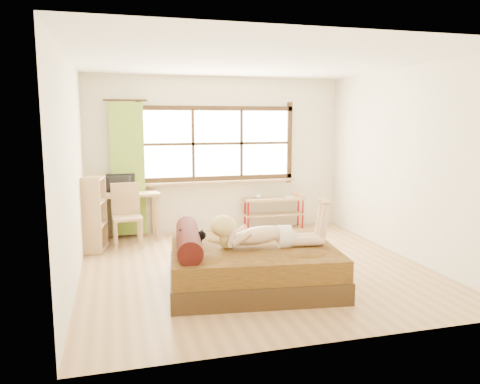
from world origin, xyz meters
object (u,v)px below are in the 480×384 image
object	(u,v)px
desk	(120,199)
pipe_shelf	(275,206)
woman	(266,222)
chair	(126,211)
bed	(249,264)
kitten	(191,239)
bookshelf	(94,213)

from	to	relation	value
desk	pipe_shelf	size ratio (longest dim) A/B	1.15
woman	chair	distance (m)	2.79
bed	kitten	size ratio (longest dim) A/B	7.27
bed	desk	bearing A→B (deg)	125.78
woman	pipe_shelf	world-z (taller)	woman
bed	bookshelf	bearing A→B (deg)	138.62
bed	chair	distance (m)	2.64
kitten	bookshelf	distance (m)	2.26
desk	pipe_shelf	distance (m)	2.74
chair	bed	bearing A→B (deg)	-63.39
chair	kitten	bearing A→B (deg)	-76.90
desk	bookshelf	xyz separation A→B (m)	(-0.38, -0.58, -0.10)
bed	kitten	world-z (taller)	bed
woman	desk	bearing A→B (deg)	128.46
bed	woman	xyz separation A→B (m)	(0.20, -0.06, 0.51)
kitten	chair	bearing A→B (deg)	114.25
bed	chair	world-z (taller)	chair
chair	woman	bearing A→B (deg)	-60.47
woman	bookshelf	size ratio (longest dim) A/B	1.20
chair	bookshelf	world-z (taller)	bookshelf
woman	pipe_shelf	bearing A→B (deg)	75.83
bed	bookshelf	distance (m)	2.75
woman	desk	distance (m)	3.14
woman	pipe_shelf	xyz separation A→B (m)	(1.09, 2.80, -0.36)
desk	chair	xyz separation A→B (m)	(0.09, -0.36, -0.13)
kitten	desk	world-z (taller)	desk
woman	bookshelf	distance (m)	2.92
woman	bed	bearing A→B (deg)	171.27
bed	kitten	distance (m)	0.76
chair	bookshelf	size ratio (longest dim) A/B	0.87
woman	desk	world-z (taller)	woman
woman	kitten	xyz separation A→B (m)	(-0.87, 0.15, -0.17)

